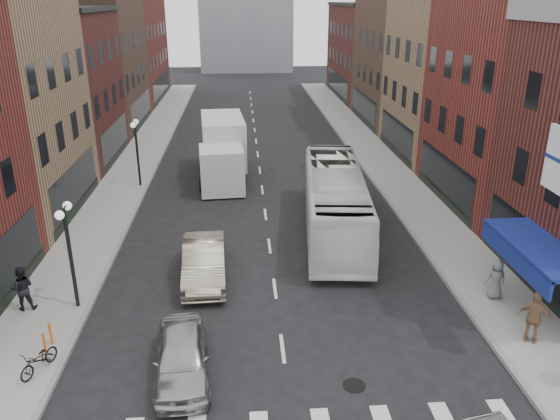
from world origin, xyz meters
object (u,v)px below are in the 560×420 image
object	(u,v)px
bike_rack	(47,339)
ped_left_solo	(22,288)
streetlamp_far	(136,141)
ped_right_b	(535,318)
box_truck	(223,150)
ped_right_c	(496,279)
sedan_left_far	(204,262)
parked_bicycle	(39,360)
transit_bus	(335,201)
sedan_left_near	(181,357)
streetlamp_near	(68,238)

from	to	relation	value
bike_rack	ped_left_solo	size ratio (longest dim) A/B	0.47
streetlamp_far	ped_right_b	size ratio (longest dim) A/B	2.24
box_truck	ped_right_c	bearing A→B (deg)	-60.97
streetlamp_far	sedan_left_far	world-z (taller)	streetlamp_far
parked_bicycle	ped_right_c	bearing A→B (deg)	35.78
parked_bicycle	box_truck	bearing A→B (deg)	99.20
ped_right_c	sedan_left_far	bearing A→B (deg)	-13.93
transit_bus	sedan_left_far	xyz separation A→B (m)	(-6.11, -4.47, -0.81)
sedan_left_far	box_truck	bearing A→B (deg)	85.49
bike_rack	transit_bus	world-z (taller)	transit_bus
parked_bicycle	ped_left_solo	distance (m)	4.15
parked_bicycle	ped_left_solo	world-z (taller)	ped_left_solo
streetlamp_far	sedan_left_near	distance (m)	18.78
ped_left_solo	ped_right_b	xyz separation A→B (m)	(17.50, -3.33, 0.07)
ped_left_solo	ped_right_b	bearing A→B (deg)	157.66
streetlamp_far	ped_right_b	bearing A→B (deg)	-48.06
streetlamp_near	ped_right_c	size ratio (longest dim) A/B	2.63
sedan_left_near	sedan_left_far	bearing A→B (deg)	81.44
sedan_left_near	parked_bicycle	bearing A→B (deg)	169.99
ped_left_solo	ped_right_c	distance (m)	17.53
ped_left_solo	ped_right_b	size ratio (longest dim) A/B	0.93
streetlamp_far	transit_bus	xyz separation A→B (m)	(10.68, -7.53, -1.31)
ped_left_solo	ped_right_c	xyz separation A→B (m)	(17.52, -0.46, -0.07)
streetlamp_near	transit_bus	distance (m)	12.56
sedan_left_near	ped_right_b	size ratio (longest dim) A/B	2.22
box_truck	sedan_left_near	xyz separation A→B (m)	(-0.80, -19.69, -1.14)
streetlamp_near	ped_right_b	bearing A→B (deg)	-12.30
streetlamp_near	box_truck	xyz separation A→B (m)	(5.03, 15.53, -1.08)
transit_bus	ped_left_solo	xyz separation A→B (m)	(-12.54, -6.55, -0.61)
transit_bus	sedan_left_far	distance (m)	7.62
box_truck	transit_bus	size ratio (longest dim) A/B	0.75
parked_bicycle	sedan_left_near	bearing A→B (deg)	19.50
streetlamp_near	sedan_left_far	distance (m)	5.42
sedan_left_near	parked_bicycle	size ratio (longest dim) A/B	2.69
transit_bus	bike_rack	bearing A→B (deg)	-134.01
parked_bicycle	ped_right_b	bearing A→B (deg)	25.51
streetlamp_far	box_truck	xyz separation A→B (m)	(5.03, 1.53, -1.08)
ped_left_solo	streetlamp_far	bearing A→B (deg)	-109.07
streetlamp_near	parked_bicycle	size ratio (longest dim) A/B	2.71
sedan_left_near	ped_left_solo	distance (m)	7.34
bike_rack	parked_bicycle	xyz separation A→B (m)	(0.10, -1.11, -0.00)
bike_rack	transit_bus	bearing A→B (deg)	40.12
transit_bus	sedan_left_near	size ratio (longest dim) A/B	2.83
streetlamp_far	sedan_left_near	bearing A→B (deg)	-76.87
streetlamp_far	box_truck	world-z (taller)	streetlamp_far
streetlamp_near	transit_bus	xyz separation A→B (m)	(10.68, 6.47, -1.31)
streetlamp_near	ped_right_c	bearing A→B (deg)	-1.98
ped_right_b	transit_bus	bearing A→B (deg)	-29.91
transit_bus	ped_right_b	size ratio (longest dim) A/B	6.28
streetlamp_far	bike_rack	distance (m)	16.87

